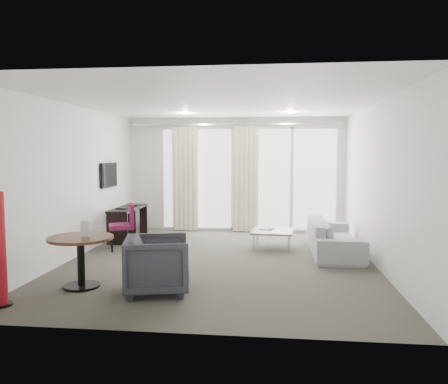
# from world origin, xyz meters

# --- Properties ---
(floor) EXTENTS (5.00, 6.00, 0.00)m
(floor) POSITION_xyz_m (0.00, 0.00, 0.00)
(floor) COLOR #47443A
(floor) RESTS_ON ground
(ceiling) EXTENTS (5.00, 6.00, 0.00)m
(ceiling) POSITION_xyz_m (0.00, 0.00, 2.60)
(ceiling) COLOR white
(ceiling) RESTS_ON ground
(wall_left) EXTENTS (0.00, 6.00, 2.60)m
(wall_left) POSITION_xyz_m (-2.50, 0.00, 1.30)
(wall_left) COLOR silver
(wall_left) RESTS_ON ground
(wall_right) EXTENTS (0.00, 6.00, 2.60)m
(wall_right) POSITION_xyz_m (2.50, 0.00, 1.30)
(wall_right) COLOR silver
(wall_right) RESTS_ON ground
(wall_front) EXTENTS (5.00, 0.00, 2.60)m
(wall_front) POSITION_xyz_m (0.00, -3.00, 1.30)
(wall_front) COLOR silver
(wall_front) RESTS_ON ground
(window_panel) EXTENTS (4.00, 0.02, 2.38)m
(window_panel) POSITION_xyz_m (0.30, 2.98, 1.20)
(window_panel) COLOR white
(window_panel) RESTS_ON ground
(window_frame) EXTENTS (4.10, 0.06, 2.44)m
(window_frame) POSITION_xyz_m (0.30, 2.97, 1.20)
(window_frame) COLOR white
(window_frame) RESTS_ON ground
(curtain_left) EXTENTS (0.60, 0.20, 2.38)m
(curtain_left) POSITION_xyz_m (-1.15, 2.82, 1.20)
(curtain_left) COLOR beige
(curtain_left) RESTS_ON ground
(curtain_right) EXTENTS (0.60, 0.20, 2.38)m
(curtain_right) POSITION_xyz_m (0.25, 2.82, 1.20)
(curtain_right) COLOR beige
(curtain_right) RESTS_ON ground
(curtain_track) EXTENTS (4.80, 0.04, 0.04)m
(curtain_track) POSITION_xyz_m (0.00, 2.82, 2.45)
(curtain_track) COLOR #B2B2B7
(curtain_track) RESTS_ON ceiling
(downlight_a) EXTENTS (0.12, 0.12, 0.02)m
(downlight_a) POSITION_xyz_m (-0.90, 1.60, 2.59)
(downlight_a) COLOR #FFE0B2
(downlight_a) RESTS_ON ceiling
(downlight_b) EXTENTS (0.12, 0.12, 0.02)m
(downlight_b) POSITION_xyz_m (1.20, 1.60, 2.59)
(downlight_b) COLOR #FFE0B2
(downlight_b) RESTS_ON ceiling
(desk) EXTENTS (0.44, 1.41, 0.66)m
(desk) POSITION_xyz_m (-2.14, 1.67, 0.33)
(desk) COLOR black
(desk) RESTS_ON floor
(tv) EXTENTS (0.05, 0.80, 0.50)m
(tv) POSITION_xyz_m (-2.46, 1.45, 1.35)
(tv) COLOR black
(tv) RESTS_ON wall_left
(desk_chair) EXTENTS (0.60, 0.58, 0.86)m
(desk_chair) POSITION_xyz_m (-1.92, 0.63, 0.43)
(desk_chair) COLOR maroon
(desk_chair) RESTS_ON floor
(round_table) EXTENTS (1.10, 1.10, 0.68)m
(round_table) POSITION_xyz_m (-1.67, -1.65, 0.34)
(round_table) COLOR #452918
(round_table) RESTS_ON floor
(menu_card) EXTENTS (0.11, 0.06, 0.21)m
(menu_card) POSITION_xyz_m (-1.60, -1.64, 0.72)
(menu_card) COLOR white
(menu_card) RESTS_ON round_table
(tub_armchair) EXTENTS (0.97, 0.95, 0.73)m
(tub_armchair) POSITION_xyz_m (-0.60, -1.76, 0.37)
(tub_armchair) COLOR #302F36
(tub_armchair) RESTS_ON floor
(coffee_table) EXTENTS (0.81, 0.81, 0.34)m
(coffee_table) POSITION_xyz_m (0.87, 1.06, 0.17)
(coffee_table) COLOR gray
(coffee_table) RESTS_ON floor
(remote) EXTENTS (0.10, 0.19, 0.02)m
(remote) POSITION_xyz_m (0.81, 1.11, 0.36)
(remote) COLOR black
(remote) RESTS_ON coffee_table
(magazine) EXTENTS (0.34, 0.37, 0.02)m
(magazine) POSITION_xyz_m (0.76, 1.19, 0.36)
(magazine) COLOR gray
(magazine) RESTS_ON coffee_table
(sofa) EXTENTS (0.81, 2.06, 0.60)m
(sofa) POSITION_xyz_m (1.96, 0.76, 0.30)
(sofa) COLOR #9E9EA1
(sofa) RESTS_ON floor
(terrace_slab) EXTENTS (5.60, 3.00, 0.12)m
(terrace_slab) POSITION_xyz_m (0.30, 4.50, -0.06)
(terrace_slab) COLOR #4D4D50
(terrace_slab) RESTS_ON ground
(rattan_chair_a) EXTENTS (0.74, 0.74, 0.86)m
(rattan_chair_a) POSITION_xyz_m (1.31, 4.83, 0.43)
(rattan_chair_a) COLOR brown
(rattan_chair_a) RESTS_ON terrace_slab
(rattan_chair_b) EXTENTS (0.67, 0.67, 0.84)m
(rattan_chair_b) POSITION_xyz_m (1.76, 4.84, 0.42)
(rattan_chair_b) COLOR brown
(rattan_chair_b) RESTS_ON terrace_slab
(rattan_table) EXTENTS (0.58, 0.58, 0.44)m
(rattan_table) POSITION_xyz_m (1.49, 3.94, 0.22)
(rattan_table) COLOR brown
(rattan_table) RESTS_ON terrace_slab
(balustrade) EXTENTS (5.50, 0.06, 1.05)m
(balustrade) POSITION_xyz_m (0.30, 5.95, 0.50)
(balustrade) COLOR #B2B2B7
(balustrade) RESTS_ON terrace_slab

